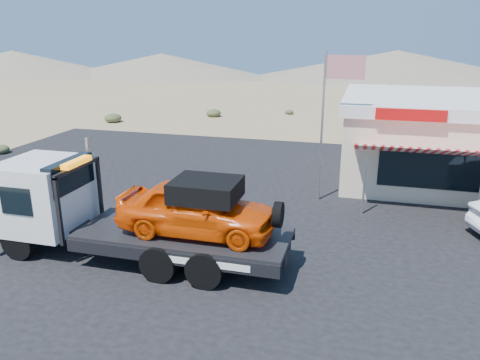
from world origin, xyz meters
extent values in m
plane|color=#977E56|center=(0.00, 0.00, 0.00)|extent=(120.00, 120.00, 0.00)
cube|color=black|center=(2.00, 3.00, 0.01)|extent=(32.00, 24.00, 0.02)
cylinder|color=black|center=(-3.58, -3.31, 0.54)|extent=(1.04, 0.31, 1.04)
cylinder|color=black|center=(-3.58, -1.22, 0.54)|extent=(1.04, 0.31, 1.04)
cylinder|color=black|center=(1.11, -3.31, 0.54)|extent=(1.04, 0.57, 1.04)
cylinder|color=black|center=(1.11, -1.22, 0.54)|extent=(1.04, 0.57, 1.04)
cylinder|color=black|center=(2.47, -3.31, 0.54)|extent=(1.04, 0.57, 1.04)
cylinder|color=black|center=(2.47, -1.22, 0.54)|extent=(1.04, 0.57, 1.04)
cube|color=black|center=(0.28, -2.26, 0.70)|extent=(8.56, 1.04, 0.31)
cube|color=silver|center=(-3.27, -2.26, 1.79)|extent=(2.30, 2.45, 2.19)
cube|color=black|center=(-2.28, -2.26, 2.52)|extent=(0.37, 2.09, 0.94)
cube|color=black|center=(-1.97, -2.26, 1.74)|extent=(0.10, 2.30, 2.09)
cube|color=orange|center=(-1.97, -2.26, 2.94)|extent=(0.26, 1.25, 0.16)
cube|color=black|center=(1.42, -2.26, 0.99)|extent=(6.26, 2.40, 0.16)
imported|color=#E94504|center=(1.84, -2.26, 1.85)|extent=(4.59, 1.85, 1.57)
cube|color=black|center=(2.15, -2.26, 2.44)|extent=(1.88, 1.57, 0.57)
cube|color=beige|center=(10.50, 9.00, 1.72)|extent=(10.00, 8.00, 3.40)
cube|color=white|center=(10.50, 9.00, 3.67)|extent=(10.40, 8.40, 0.50)
cube|color=red|center=(8.00, 4.74, 3.67)|extent=(2.60, 0.12, 0.45)
cube|color=black|center=(10.50, 4.98, 1.52)|extent=(7.00, 0.06, 1.60)
cylinder|color=#99999E|center=(6.50, 3.30, 1.12)|extent=(0.08, 0.08, 2.20)
cylinder|color=#99999E|center=(10.50, 3.30, 1.12)|extent=(0.08, 0.08, 2.20)
cylinder|color=#99999E|center=(4.70, 4.50, 3.02)|extent=(0.10, 0.10, 6.00)
cube|color=#B20C14|center=(5.45, 4.50, 5.42)|extent=(1.50, 0.02, 0.90)
ellipsoid|color=#3B4324|center=(-13.84, 7.53, 0.27)|extent=(1.01, 1.01, 0.54)
ellipsoid|color=#3B4324|center=(-12.62, 18.08, 0.35)|extent=(1.31, 1.31, 0.71)
ellipsoid|color=#3B4324|center=(-5.85, 22.49, 0.33)|extent=(1.21, 1.21, 0.65)
ellipsoid|color=#3B4324|center=(0.00, 25.29, 0.20)|extent=(0.75, 0.75, 0.40)
cone|color=#726B59|center=(-25.00, 55.00, 1.75)|extent=(36.00, 36.00, 3.50)
cone|color=#726B59|center=(10.00, 58.00, 2.10)|extent=(44.00, 44.00, 4.20)
cone|color=#726B59|center=(-50.00, 52.00, 1.90)|extent=(40.00, 40.00, 3.80)
camera|label=1|loc=(6.37, -14.09, 6.70)|focal=35.00mm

